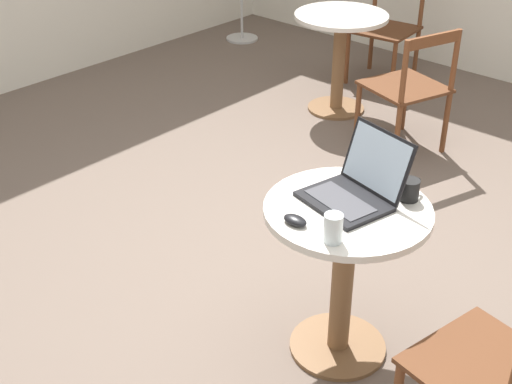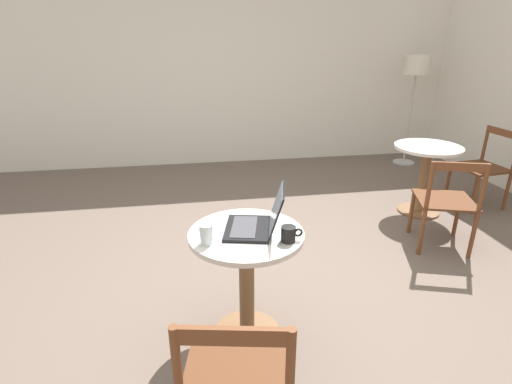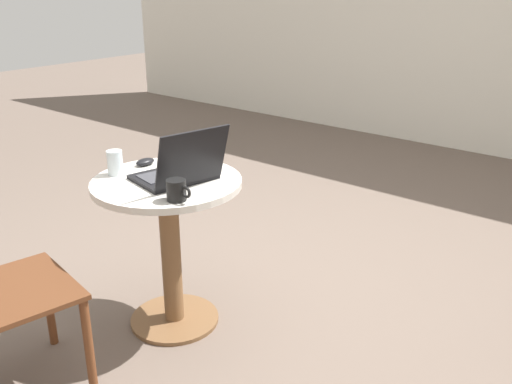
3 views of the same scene
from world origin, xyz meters
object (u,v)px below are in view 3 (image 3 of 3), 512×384
object	(u,v)px
laptop	(179,170)
cafe_table_near	(169,224)
mug	(177,190)
mouse	(145,162)
drinking_glass	(115,163)

from	to	relation	value
laptop	cafe_table_near	bearing A→B (deg)	-163.91
cafe_table_near	mug	world-z (taller)	mug
laptop	mouse	size ratio (longest dim) A/B	3.96
mug	mouse	bearing A→B (deg)	153.87
laptop	mug	world-z (taller)	laptop
mug	cafe_table_near	bearing A→B (deg)	146.82
laptop	drinking_glass	xyz separation A→B (m)	(-0.29, -0.11, 0.00)
cafe_table_near	mug	size ratio (longest dim) A/B	6.24
cafe_table_near	laptop	bearing A→B (deg)	16.09
laptop	mouse	xyz separation A→B (m)	(-0.29, 0.06, -0.04)
mouse	mug	size ratio (longest dim) A/B	0.86
mouse	cafe_table_near	bearing A→B (deg)	-18.71
cafe_table_near	mug	bearing A→B (deg)	-33.18
laptop	drinking_glass	size ratio (longest dim) A/B	3.54
mouse	drinking_glass	bearing A→B (deg)	-89.38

